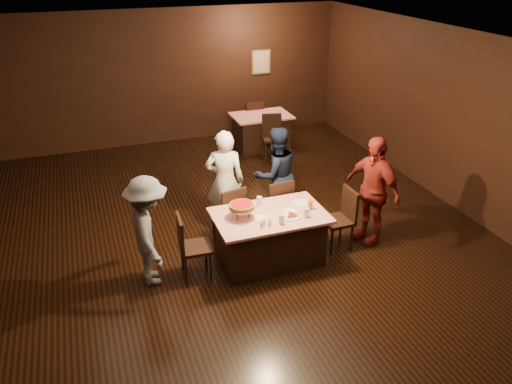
{
  "coord_description": "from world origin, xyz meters",
  "views": [
    {
      "loc": [
        -1.98,
        -6.24,
        4.2
      ],
      "look_at": [
        0.21,
        -0.19,
        1.0
      ],
      "focal_mm": 35.0,
      "sensor_mm": 36.0,
      "label": 1
    }
  ],
  "objects_px": {
    "chair_far_left": "(228,213)",
    "main_table": "(270,237)",
    "chair_back_near": "(273,138)",
    "chair_end_right": "(337,219)",
    "glass_front_left": "(281,219)",
    "diner_navy_hoodie": "(276,175)",
    "glass_amber": "(310,205)",
    "chair_far_right": "(276,205)",
    "glass_front_right": "(307,213)",
    "plate_empty": "(301,203)",
    "chair_back_far": "(252,120)",
    "pizza_stand": "(242,206)",
    "chair_end_left": "(195,246)",
    "diner_white_jacket": "(225,181)",
    "glass_back": "(259,201)",
    "diner_grey_knit": "(149,231)",
    "diner_red_shirt": "(372,190)",
    "back_table": "(261,131)"
  },
  "relations": [
    {
      "from": "chair_far_left",
      "to": "chair_end_left",
      "type": "height_order",
      "value": "same"
    },
    {
      "from": "chair_far_left",
      "to": "glass_amber",
      "type": "bearing_deg",
      "value": 127.36
    },
    {
      "from": "chair_back_far",
      "to": "diner_navy_hoodie",
      "type": "xyz_separation_m",
      "value": [
        -0.94,
        -3.8,
        0.34
      ]
    },
    {
      "from": "main_table",
      "to": "diner_red_shirt",
      "type": "xyz_separation_m",
      "value": [
        1.68,
        0.03,
        0.48
      ]
    },
    {
      "from": "chair_back_far",
      "to": "chair_back_near",
      "type": "bearing_deg",
      "value": 90.43
    },
    {
      "from": "chair_back_far",
      "to": "glass_amber",
      "type": "xyz_separation_m",
      "value": [
        -0.89,
        -5.0,
        0.37
      ]
    },
    {
      "from": "main_table",
      "to": "glass_front_right",
      "type": "relative_size",
      "value": 11.43
    },
    {
      "from": "chair_end_left",
      "to": "chair_back_near",
      "type": "height_order",
      "value": "same"
    },
    {
      "from": "chair_far_right",
      "to": "pizza_stand",
      "type": "xyz_separation_m",
      "value": [
        -0.8,
        -0.7,
        0.48
      ]
    },
    {
      "from": "chair_far_right",
      "to": "diner_navy_hoodie",
      "type": "xyz_separation_m",
      "value": [
        0.15,
        0.4,
        0.34
      ]
    },
    {
      "from": "chair_far_right",
      "to": "glass_front_right",
      "type": "relative_size",
      "value": 6.79
    },
    {
      "from": "chair_far_right",
      "to": "diner_white_jacket",
      "type": "bearing_deg",
      "value": -30.96
    },
    {
      "from": "diner_grey_knit",
      "to": "chair_far_left",
      "type": "bearing_deg",
      "value": -63.74
    },
    {
      "from": "chair_back_near",
      "to": "diner_white_jacket",
      "type": "distance_m",
      "value": 3.14
    },
    {
      "from": "back_table",
      "to": "chair_back_near",
      "type": "height_order",
      "value": "chair_back_near"
    },
    {
      "from": "chair_end_right",
      "to": "chair_far_left",
      "type": "bearing_deg",
      "value": -117.22
    },
    {
      "from": "back_table",
      "to": "chair_back_far",
      "type": "bearing_deg",
      "value": 90.0
    },
    {
      "from": "chair_far_left",
      "to": "main_table",
      "type": "bearing_deg",
      "value": 104.1
    },
    {
      "from": "main_table",
      "to": "diner_white_jacket",
      "type": "height_order",
      "value": "diner_white_jacket"
    },
    {
      "from": "chair_far_left",
      "to": "glass_front_left",
      "type": "distance_m",
      "value": 1.2
    },
    {
      "from": "diner_white_jacket",
      "to": "glass_back",
      "type": "height_order",
      "value": "diner_white_jacket"
    },
    {
      "from": "pizza_stand",
      "to": "chair_far_right",
      "type": "bearing_deg",
      "value": 41.19
    },
    {
      "from": "pizza_stand",
      "to": "glass_front_right",
      "type": "bearing_deg",
      "value": -19.44
    },
    {
      "from": "diner_navy_hoodie",
      "to": "diner_red_shirt",
      "type": "height_order",
      "value": "diner_red_shirt"
    },
    {
      "from": "main_table",
      "to": "glass_front_left",
      "type": "distance_m",
      "value": 0.55
    },
    {
      "from": "chair_far_right",
      "to": "diner_white_jacket",
      "type": "xyz_separation_m",
      "value": [
        -0.73,
        0.37,
        0.37
      ]
    },
    {
      "from": "glass_front_left",
      "to": "chair_far_right",
      "type": "bearing_deg",
      "value": 71.57
    },
    {
      "from": "chair_back_far",
      "to": "glass_front_left",
      "type": "distance_m",
      "value": 5.46
    },
    {
      "from": "plate_empty",
      "to": "glass_back",
      "type": "height_order",
      "value": "glass_back"
    },
    {
      "from": "diner_navy_hoodie",
      "to": "plate_empty",
      "type": "relative_size",
      "value": 6.5
    },
    {
      "from": "chair_back_far",
      "to": "glass_amber",
      "type": "height_order",
      "value": "chair_back_far"
    },
    {
      "from": "diner_grey_knit",
      "to": "glass_front_left",
      "type": "xyz_separation_m",
      "value": [
        1.75,
        -0.39,
        0.06
      ]
    },
    {
      "from": "back_table",
      "to": "chair_far_right",
      "type": "xyz_separation_m",
      "value": [
        -1.09,
        -3.6,
        0.09
      ]
    },
    {
      "from": "chair_back_far",
      "to": "main_table",
      "type": "bearing_deg",
      "value": 73.69
    },
    {
      "from": "chair_back_near",
      "to": "glass_front_right",
      "type": "relative_size",
      "value": 6.79
    },
    {
      "from": "plate_empty",
      "to": "chair_far_left",
      "type": "bearing_deg",
      "value": 147.72
    },
    {
      "from": "main_table",
      "to": "chair_end_left",
      "type": "height_order",
      "value": "chair_end_left"
    },
    {
      "from": "chair_far_left",
      "to": "chair_end_right",
      "type": "xyz_separation_m",
      "value": [
        1.5,
        -0.75,
        0.0
      ]
    },
    {
      "from": "main_table",
      "to": "chair_far_right",
      "type": "bearing_deg",
      "value": 61.93
    },
    {
      "from": "diner_white_jacket",
      "to": "glass_back",
      "type": "xyz_separation_m",
      "value": [
        0.28,
        -0.82,
        -0.0
      ]
    },
    {
      "from": "chair_back_near",
      "to": "chair_end_right",
      "type": "bearing_deg",
      "value": -82.53
    },
    {
      "from": "plate_empty",
      "to": "glass_front_right",
      "type": "xyz_separation_m",
      "value": [
        -0.1,
        -0.4,
        0.06
      ]
    },
    {
      "from": "diner_grey_knit",
      "to": "glass_back",
      "type": "relative_size",
      "value": 11.17
    },
    {
      "from": "back_table",
      "to": "pizza_stand",
      "type": "height_order",
      "value": "pizza_stand"
    },
    {
      "from": "plate_empty",
      "to": "chair_back_far",
      "type": "bearing_deg",
      "value": 78.93
    },
    {
      "from": "chair_end_left",
      "to": "pizza_stand",
      "type": "height_order",
      "value": "pizza_stand"
    },
    {
      "from": "chair_far_right",
      "to": "diner_red_shirt",
      "type": "distance_m",
      "value": 1.52
    },
    {
      "from": "diner_navy_hoodie",
      "to": "diner_grey_knit",
      "type": "height_order",
      "value": "diner_navy_hoodie"
    },
    {
      "from": "main_table",
      "to": "pizza_stand",
      "type": "relative_size",
      "value": 4.21
    },
    {
      "from": "diner_navy_hoodie",
      "to": "glass_amber",
      "type": "xyz_separation_m",
      "value": [
        0.05,
        -1.2,
        0.03
      ]
    }
  ]
}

